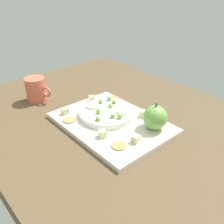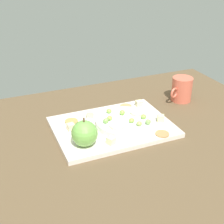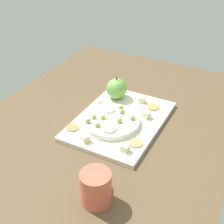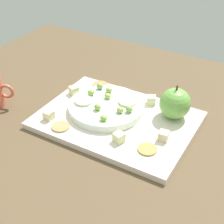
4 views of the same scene
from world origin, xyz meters
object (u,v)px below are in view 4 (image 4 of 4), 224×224
object	(u,v)px
platter	(117,120)
cheese_cube_3	(74,91)
cracker_2	(61,127)
grape_6	(109,90)
grape_1	(98,107)
apple_slice_1	(84,101)
cheese_cube_0	(49,115)
grape_2	(100,86)
cracker_1	(100,85)
grape_7	(120,110)
cheese_cube_4	(151,100)
cracker_0	(147,149)
grape_3	(107,97)
cheese_cube_1	(164,136)
serving_dish	(106,107)
grape_0	(104,118)
grape_4	(129,109)
apple_whole	(175,103)
apple_slice_0	(128,102)
grape_5	(91,92)
cheese_cube_2	(119,137)

from	to	relation	value
platter	cheese_cube_3	world-z (taller)	cheese_cube_3
cracker_2	grape_6	size ratio (longest dim) A/B	2.42
grape_1	apple_slice_1	bearing A→B (deg)	165.97
cheese_cube_0	grape_2	xyz separation A→B (cm)	(4.84, 15.29, 1.61)
cracker_1	grape_7	size ratio (longest dim) A/B	2.42
cheese_cube_4	cracker_0	size ratio (longest dim) A/B	0.51
platter	apple_slice_1	bearing A→B (deg)	-175.96
cheese_cube_4	grape_3	xyz separation A→B (cm)	(-9.33, -6.32, 1.50)
cheese_cube_1	cracker_1	bearing A→B (deg)	151.59
apple_slice_1	cracker_1	bearing A→B (deg)	101.94
cracker_2	grape_1	xyz separation A→B (cm)	(5.06, 8.03, 2.48)
serving_dish	grape_0	distance (cm)	6.98
cheese_cube_3	cracker_0	size ratio (longest dim) A/B	0.51
apple_slice_1	grape_6	bearing A→B (deg)	66.92
cheese_cube_1	grape_2	xyz separation A→B (cm)	(-21.81, 8.92, 1.61)
cheese_cube_3	grape_4	world-z (taller)	grape_4
cheese_cube_3	serving_dish	bearing A→B (deg)	-11.33
apple_whole	apple_slice_0	distance (cm)	11.56
cracker_1	cheese_cube_4	bearing A→B (deg)	-4.51
grape_5	cheese_cube_2	bearing A→B (deg)	-37.20
grape_3	apple_slice_0	world-z (taller)	grape_3
cheese_cube_2	apple_slice_1	world-z (taller)	apple_slice_1
grape_7	cheese_cube_0	bearing A→B (deg)	-150.25
cheese_cube_0	apple_slice_0	distance (cm)	19.32
grape_2	grape_5	distance (cm)	3.65
grape_0	grape_4	world-z (taller)	grape_4
apple_whole	cracker_1	bearing A→B (deg)	170.75
cheese_cube_3	grape_2	world-z (taller)	grape_2
cheese_cube_0	grape_5	xyz separation A→B (cm)	(4.45, 11.66, 1.52)
grape_6	apple_slice_1	xyz separation A→B (cm)	(-3.03, -7.12, -0.40)
grape_0	platter	bearing A→B (deg)	80.98
cracker_1	grape_2	bearing A→B (deg)	-58.76
platter	cheese_cube_0	world-z (taller)	cheese_cube_0
cheese_cube_2	grape_6	xyz separation A→B (cm)	(-10.75, 14.02, 1.50)
cheese_cube_0	cracker_2	bearing A→B (deg)	-16.82
platter	grape_1	bearing A→B (deg)	-156.17
grape_3	cheese_cube_2	bearing A→B (deg)	-49.00
cracker_1	grape_4	bearing A→B (deg)	-34.96
cheese_cube_1	grape_6	world-z (taller)	grape_6
platter	cheese_cube_2	world-z (taller)	cheese_cube_2
cheese_cube_4	grape_6	world-z (taller)	grape_6
platter	grape_6	size ratio (longest dim) A/B	21.05
cheese_cube_0	grape_2	bearing A→B (deg)	72.43
apple_whole	grape_5	distance (cm)	21.29
cracker_1	grape_0	bearing A→B (deg)	-55.76
platter	apple_whole	size ratio (longest dim) A/B	4.90
grape_4	grape_3	bearing A→B (deg)	162.69
grape_5	cracker_2	bearing A→B (deg)	-89.87
grape_0	grape_3	size ratio (longest dim) A/B	1.00
cracker_0	grape_7	bearing A→B (deg)	146.68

